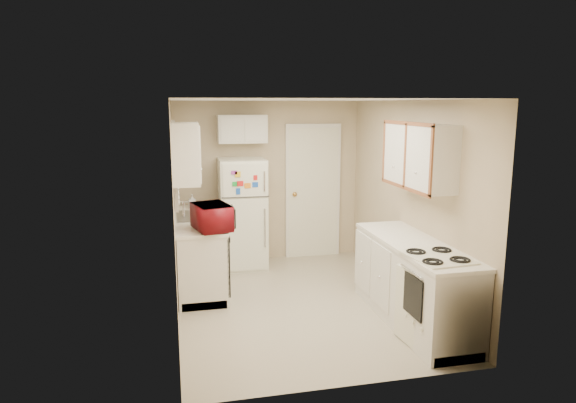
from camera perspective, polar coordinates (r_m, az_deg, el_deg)
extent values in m
plane|color=beige|center=(6.30, 1.02, -11.19)|extent=(3.80, 3.80, 0.00)
plane|color=white|center=(5.84, 1.10, 11.22)|extent=(3.80, 3.80, 0.00)
plane|color=#C0AD8D|center=(5.79, -12.54, -0.99)|extent=(3.80, 3.80, 0.00)
plane|color=#C0AD8D|center=(6.42, 13.28, 0.13)|extent=(3.80, 3.80, 0.00)
plane|color=#C0AD8D|center=(7.78, -2.26, 2.25)|extent=(2.80, 2.80, 0.00)
plane|color=#C0AD8D|center=(4.18, 7.25, -5.36)|extent=(2.80, 2.80, 0.00)
cube|color=silver|center=(6.85, -9.81, -5.53)|extent=(0.60, 1.80, 0.90)
cube|color=black|center=(6.28, -6.87, -6.57)|extent=(0.03, 0.58, 0.72)
cube|color=gray|center=(6.89, -9.98, -1.91)|extent=(0.54, 0.74, 0.16)
imported|color=maroon|center=(6.07, -8.43, -1.74)|extent=(0.60, 0.43, 0.36)
imported|color=white|center=(7.38, -10.61, 0.02)|extent=(0.10, 0.10, 0.20)
cube|color=silver|center=(6.76, -12.39, 4.13)|extent=(0.10, 0.98, 1.08)
cube|color=silver|center=(5.92, -11.33, 5.19)|extent=(0.30, 0.45, 0.70)
cube|color=silver|center=(7.44, -5.06, -1.36)|extent=(0.67, 0.65, 1.59)
cube|color=silver|center=(7.49, -5.13, 8.04)|extent=(0.70, 0.30, 0.40)
cube|color=silver|center=(7.93, 2.79, 1.09)|extent=(0.86, 0.06, 2.08)
cube|color=silver|center=(5.79, 13.72, -8.75)|extent=(0.60, 2.00, 0.90)
cube|color=silver|center=(5.34, 15.96, -11.30)|extent=(0.57, 0.68, 0.77)
cube|color=silver|center=(5.83, 14.34, 4.99)|extent=(0.30, 1.20, 0.70)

